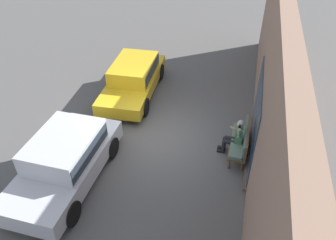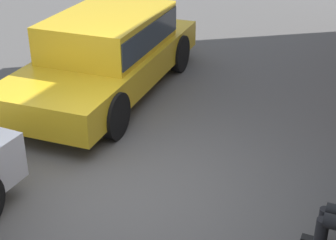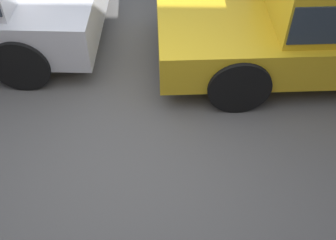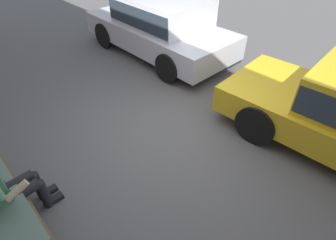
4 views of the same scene
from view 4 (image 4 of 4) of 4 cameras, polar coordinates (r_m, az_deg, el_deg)
name	(u,v)px [view 4 (image 4 of 4)]	position (r m, az deg, el deg)	size (l,w,h in m)	color
ground_plane	(173,128)	(4.84, 1.11, -1.69)	(60.00, 60.00, 0.00)	#565451
person_on_phone	(3,183)	(3.67, -32.32, -11.47)	(0.73, 0.74, 1.31)	black
parked_car_mid	(160,24)	(7.22, -1.78, 20.24)	(4.28, 1.97, 1.51)	silver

